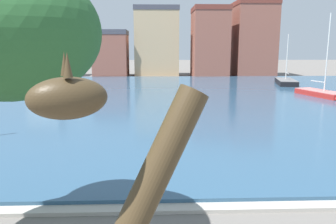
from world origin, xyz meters
TOP-DOWN VIEW (x-y plane):
  - harbor_water at (0.00, 32.60)m, footprint 91.27×46.59m
  - quay_edge_coping at (0.00, 9.05)m, footprint 91.27×0.50m
  - sailboat_red at (16.12, 30.79)m, footprint 3.22×6.64m
  - sailboat_white at (-9.40, 30.56)m, footprint 3.39×7.68m
  - sailboat_black at (16.98, 42.86)m, footprint 3.69×7.57m
  - sailboat_yellow at (-9.16, 38.61)m, footprint 3.33×9.86m
  - townhouse_end_terrace at (-19.76, 59.06)m, footprint 5.28×5.61m
  - townhouse_corner_house at (-7.95, 59.13)m, footprint 5.91×6.38m
  - townhouse_tall_gabled at (0.07, 60.64)m, footprint 7.87×6.43m
  - townhouse_wide_warehouse at (9.37, 58.67)m, footprint 6.09×7.21m
  - townhouse_narrow_midrow at (17.30, 59.55)m, footprint 6.99×7.59m

SIDE VIEW (x-z plane):
  - quay_edge_coping at x=0.00m, z-range 0.00..0.12m
  - harbor_water at x=0.00m, z-range 0.00..0.24m
  - sailboat_red at x=16.12m, z-range -3.60..4.45m
  - sailboat_black at x=16.98m, z-range -2.87..3.79m
  - sailboat_yellow at x=-9.16m, z-range -2.55..3.50m
  - sailboat_white at x=-9.40m, z-range -3.80..4.75m
  - townhouse_corner_house at x=-7.95m, z-range 0.01..8.01m
  - townhouse_end_terrace at x=-19.76m, z-range 0.01..10.38m
  - townhouse_wide_warehouse at x=9.37m, z-range 0.02..11.93m
  - townhouse_tall_gabled at x=0.07m, z-range 0.02..12.14m
  - townhouse_narrow_midrow at x=17.30m, z-range 0.02..13.00m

